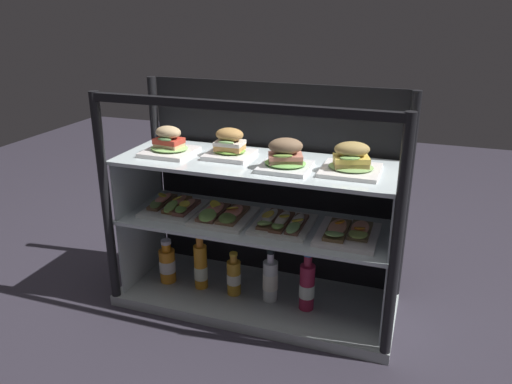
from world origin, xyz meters
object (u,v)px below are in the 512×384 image
open_sandwich_tray_far_right (347,233)px  juice_bottle_front_left_end (167,264)px  juice_bottle_front_right_end (234,277)px  plated_roll_sandwich_right_of_center (285,157)px  plated_roll_sandwich_mid_left (230,146)px  open_sandwich_tray_near_right_corner (174,206)px  juice_bottle_back_right (201,266)px  open_sandwich_tray_far_left (223,215)px  open_sandwich_tray_center (282,223)px  juice_bottle_front_middle (270,280)px  plated_roll_sandwich_far_right (169,144)px  plated_roll_sandwich_near_right_corner (351,161)px  juice_bottle_back_left (307,286)px

open_sandwich_tray_far_right → juice_bottle_front_left_end: open_sandwich_tray_far_right is taller
open_sandwich_tray_far_right → juice_bottle_front_right_end: size_ratio=1.33×
juice_bottle_front_left_end → plated_roll_sandwich_right_of_center: bearing=-2.9°
juice_bottle_front_right_end → plated_roll_sandwich_mid_left: bearing=119.1°
open_sandwich_tray_near_right_corner → juice_bottle_back_right: open_sandwich_tray_near_right_corner is taller
open_sandwich_tray_far_left → juice_bottle_front_right_end: size_ratio=1.33×
plated_roll_sandwich_mid_left → open_sandwich_tray_center: bearing=-9.8°
juice_bottle_front_right_end → juice_bottle_front_middle: bearing=2.5°
plated_roll_sandwich_mid_left → open_sandwich_tray_far_left: size_ratio=0.69×
plated_roll_sandwich_far_right → plated_roll_sandwich_right_of_center: plated_roll_sandwich_right_of_center is taller
plated_roll_sandwich_far_right → juice_bottle_front_middle: size_ratio=0.84×
open_sandwich_tray_near_right_corner → juice_bottle_front_middle: bearing=-1.8°
plated_roll_sandwich_far_right → open_sandwich_tray_far_left: plated_roll_sandwich_far_right is taller
plated_roll_sandwich_mid_left → open_sandwich_tray_center: (0.23, -0.04, -0.28)m
plated_roll_sandwich_mid_left → plated_roll_sandwich_near_right_corner: bearing=-4.3°
juice_bottle_back_right → juice_bottle_front_right_end: (0.15, -0.00, -0.02)m
juice_bottle_back_right → open_sandwich_tray_center: bearing=1.5°
plated_roll_sandwich_far_right → plated_roll_sandwich_right_of_center: (0.50, -0.04, 0.01)m
juice_bottle_front_right_end → open_sandwich_tray_near_right_corner: bearing=175.7°
juice_bottle_back_right → plated_roll_sandwich_right_of_center: bearing=-4.5°
plated_roll_sandwich_near_right_corner → open_sandwich_tray_center: (-0.25, -0.00, -0.28)m
plated_roll_sandwich_mid_left → plated_roll_sandwich_near_right_corner: 0.49m
open_sandwich_tray_far_left → juice_bottle_back_right: open_sandwich_tray_far_left is taller
plated_roll_sandwich_far_right → juice_bottle_front_right_end: size_ratio=1.00×
juice_bottle_back_right → juice_bottle_front_middle: size_ratio=1.11×
juice_bottle_front_middle → plated_roll_sandwich_far_right: bearing=179.6°
plated_roll_sandwich_mid_left → plated_roll_sandwich_near_right_corner: plated_roll_sandwich_mid_left is taller
open_sandwich_tray_far_right → juice_bottle_back_left: bearing=-176.8°
juice_bottle_front_right_end → open_sandwich_tray_far_left: bearing=175.1°
open_sandwich_tray_center → juice_bottle_back_right: size_ratio=1.00×
open_sandwich_tray_far_left → open_sandwich_tray_far_right: open_sandwich_tray_far_left is taller
open_sandwich_tray_near_right_corner → juice_bottle_front_right_end: size_ratio=1.33×
plated_roll_sandwich_far_right → open_sandwich_tray_far_right: (0.74, -0.01, -0.27)m
open_sandwich_tray_near_right_corner → plated_roll_sandwich_far_right: bearing=-90.6°
plated_roll_sandwich_right_of_center → plated_roll_sandwich_near_right_corner: 0.24m
open_sandwich_tray_near_right_corner → open_sandwich_tray_far_left: 0.23m
open_sandwich_tray_near_right_corner → juice_bottle_front_right_end: (0.28, -0.02, -0.28)m
plated_roll_sandwich_mid_left → open_sandwich_tray_far_left: (-0.02, -0.05, -0.28)m
juice_bottle_front_middle → open_sandwich_tray_far_right: bearing=-0.8°
plated_roll_sandwich_mid_left → open_sandwich_tray_far_left: plated_roll_sandwich_mid_left is taller
plated_roll_sandwich_right_of_center → plated_roll_sandwich_mid_left: bearing=162.4°
plated_roll_sandwich_far_right → juice_bottle_front_right_end: (0.28, -0.01, -0.55)m
plated_roll_sandwich_far_right → open_sandwich_tray_far_right: size_ratio=0.76×
open_sandwich_tray_far_right → juice_bottle_back_left: (-0.14, -0.01, -0.26)m
plated_roll_sandwich_near_right_corner → juice_bottle_back_left: size_ratio=0.83×
open_sandwich_tray_center → open_sandwich_tray_far_right: bearing=-2.0°
plated_roll_sandwich_mid_left → open_sandwich_tray_far_left: 0.28m
open_sandwich_tray_far_left → juice_bottle_front_middle: open_sandwich_tray_far_left is taller
juice_bottle_back_right → open_sandwich_tray_far_left: bearing=1.0°
juice_bottle_front_left_end → juice_bottle_back_right: bearing=0.9°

